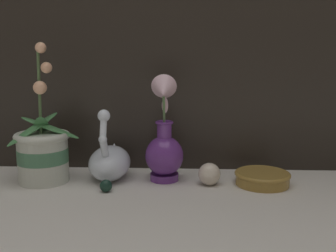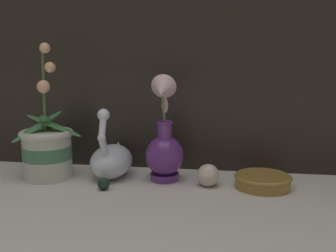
# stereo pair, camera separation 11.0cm
# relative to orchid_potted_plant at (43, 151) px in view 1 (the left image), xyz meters

# --- Properties ---
(ground_plane) EXTENTS (2.80, 2.80, 0.00)m
(ground_plane) POSITION_rel_orchid_potted_plant_xyz_m (0.33, -0.10, -0.09)
(ground_plane) COLOR beige
(orchid_potted_plant) EXTENTS (0.19, 0.19, 0.39)m
(orchid_potted_plant) POSITION_rel_orchid_potted_plant_xyz_m (0.00, 0.00, 0.00)
(orchid_potted_plant) COLOR beige
(orchid_potted_plant) RESTS_ON ground_plane
(swan_figurine) EXTENTS (0.12, 0.20, 0.21)m
(swan_figurine) POSITION_rel_orchid_potted_plant_xyz_m (0.18, 0.03, -0.03)
(swan_figurine) COLOR silver
(swan_figurine) RESTS_ON ground_plane
(blue_vase) EXTENTS (0.11, 0.13, 0.30)m
(blue_vase) POSITION_rel_orchid_potted_plant_xyz_m (0.34, 0.02, 0.01)
(blue_vase) COLOR #602D7F
(blue_vase) RESTS_ON ground_plane
(glass_sphere) EXTENTS (0.06, 0.06, 0.06)m
(glass_sphere) POSITION_rel_orchid_potted_plant_xyz_m (0.47, -0.01, -0.06)
(glass_sphere) COLOR beige
(glass_sphere) RESTS_ON ground_plane
(amber_dish) EXTENTS (0.15, 0.15, 0.04)m
(amber_dish) POSITION_rel_orchid_potted_plant_xyz_m (0.62, -0.00, -0.07)
(amber_dish) COLOR olive
(amber_dish) RESTS_ON ground_plane
(glass_bauble) EXTENTS (0.03, 0.03, 0.03)m
(glass_bauble) POSITION_rel_orchid_potted_plant_xyz_m (0.19, -0.08, -0.07)
(glass_bauble) COLOR #142D23
(glass_bauble) RESTS_ON ground_plane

